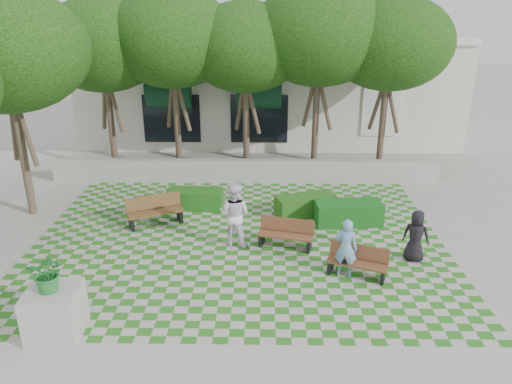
{
  "coord_description": "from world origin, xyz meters",
  "views": [
    {
      "loc": [
        0.73,
        -12.2,
        6.74
      ],
      "look_at": [
        0.5,
        1.5,
        1.4
      ],
      "focal_mm": 35.0,
      "sensor_mm": 36.0,
      "label": 1
    }
  ],
  "objects_px": {
    "bench_east": "(357,262)",
    "person_blue": "(346,248)",
    "hedge_east": "(348,213)",
    "hedge_midright": "(305,205)",
    "hedge_midleft": "(195,199)",
    "bench_mid": "(286,234)",
    "planter_front": "(53,303)",
    "person_dark": "(416,236)",
    "person_white": "(234,215)",
    "bench_west": "(155,211)"
  },
  "relations": [
    {
      "from": "person_dark",
      "to": "hedge_midright",
      "type": "bearing_deg",
      "value": -23.07
    },
    {
      "from": "person_blue",
      "to": "planter_front",
      "type": "bearing_deg",
      "value": 36.28
    },
    {
      "from": "planter_front",
      "to": "person_dark",
      "type": "distance_m",
      "value": 9.18
    },
    {
      "from": "hedge_east",
      "to": "hedge_midright",
      "type": "bearing_deg",
      "value": 153.18
    },
    {
      "from": "bench_mid",
      "to": "bench_west",
      "type": "height_order",
      "value": "bench_west"
    },
    {
      "from": "bench_east",
      "to": "bench_mid",
      "type": "bearing_deg",
      "value": 159.46
    },
    {
      "from": "bench_west",
      "to": "hedge_midright",
      "type": "relative_size",
      "value": 0.94
    },
    {
      "from": "bench_west",
      "to": "person_white",
      "type": "xyz_separation_m",
      "value": [
        2.61,
        -1.37,
        0.51
      ]
    },
    {
      "from": "hedge_midleft",
      "to": "person_dark",
      "type": "xyz_separation_m",
      "value": [
        6.48,
        -3.55,
        0.4
      ]
    },
    {
      "from": "hedge_east",
      "to": "person_dark",
      "type": "xyz_separation_m",
      "value": [
        1.43,
        -2.35,
        0.37
      ]
    },
    {
      "from": "bench_mid",
      "to": "hedge_midleft",
      "type": "bearing_deg",
      "value": 151.47
    },
    {
      "from": "person_white",
      "to": "person_dark",
      "type": "bearing_deg",
      "value": -172.95
    },
    {
      "from": "hedge_midright",
      "to": "person_white",
      "type": "distance_m",
      "value": 3.15
    },
    {
      "from": "bench_east",
      "to": "hedge_east",
      "type": "relative_size",
      "value": 0.77
    },
    {
      "from": "person_blue",
      "to": "person_white",
      "type": "bearing_deg",
      "value": -15.43
    },
    {
      "from": "bench_mid",
      "to": "hedge_midright",
      "type": "bearing_deg",
      "value": 86.69
    },
    {
      "from": "planter_front",
      "to": "person_blue",
      "type": "bearing_deg",
      "value": 21.18
    },
    {
      "from": "bench_east",
      "to": "hedge_midleft",
      "type": "relative_size",
      "value": 0.86
    },
    {
      "from": "person_blue",
      "to": "person_dark",
      "type": "height_order",
      "value": "person_blue"
    },
    {
      "from": "bench_east",
      "to": "person_white",
      "type": "distance_m",
      "value": 3.73
    },
    {
      "from": "bench_east",
      "to": "person_blue",
      "type": "height_order",
      "value": "person_blue"
    },
    {
      "from": "hedge_midright",
      "to": "hedge_east",
      "type": "bearing_deg",
      "value": -26.82
    },
    {
      "from": "hedge_east",
      "to": "planter_front",
      "type": "distance_m",
      "value": 9.14
    },
    {
      "from": "bench_east",
      "to": "hedge_east",
      "type": "xyz_separation_m",
      "value": [
        0.26,
        3.2,
        -0.02
      ]
    },
    {
      "from": "bench_west",
      "to": "person_blue",
      "type": "xyz_separation_m",
      "value": [
        5.55,
        -3.09,
        0.36
      ]
    },
    {
      "from": "person_blue",
      "to": "hedge_midright",
      "type": "bearing_deg",
      "value": -64.46
    },
    {
      "from": "hedge_east",
      "to": "person_blue",
      "type": "bearing_deg",
      "value": -100.52
    },
    {
      "from": "bench_mid",
      "to": "hedge_midleft",
      "type": "relative_size",
      "value": 0.88
    },
    {
      "from": "person_dark",
      "to": "person_white",
      "type": "height_order",
      "value": "person_white"
    },
    {
      "from": "bench_mid",
      "to": "hedge_midright",
      "type": "distance_m",
      "value": 2.39
    },
    {
      "from": "bench_west",
      "to": "bench_east",
      "type": "bearing_deg",
      "value": -52.12
    },
    {
      "from": "bench_mid",
      "to": "person_blue",
      "type": "height_order",
      "value": "person_blue"
    },
    {
      "from": "bench_east",
      "to": "planter_front",
      "type": "distance_m",
      "value": 7.3
    },
    {
      "from": "bench_east",
      "to": "person_white",
      "type": "relative_size",
      "value": 0.85
    },
    {
      "from": "planter_front",
      "to": "person_white",
      "type": "bearing_deg",
      "value": 49.97
    },
    {
      "from": "hedge_midleft",
      "to": "person_blue",
      "type": "bearing_deg",
      "value": -44.79
    },
    {
      "from": "hedge_east",
      "to": "planter_front",
      "type": "bearing_deg",
      "value": -141.06
    },
    {
      "from": "bench_east",
      "to": "hedge_midright",
      "type": "relative_size",
      "value": 0.83
    },
    {
      "from": "hedge_midleft",
      "to": "hedge_east",
      "type": "bearing_deg",
      "value": -13.38
    },
    {
      "from": "hedge_east",
      "to": "person_blue",
      "type": "xyz_separation_m",
      "value": [
        -0.6,
        -3.22,
        0.44
      ]
    },
    {
      "from": "planter_front",
      "to": "person_white",
      "type": "xyz_separation_m",
      "value": [
        3.57,
        4.25,
        0.17
      ]
    },
    {
      "from": "bench_east",
      "to": "person_blue",
      "type": "bearing_deg",
      "value": -155.83
    },
    {
      "from": "hedge_midleft",
      "to": "person_dark",
      "type": "relative_size",
      "value": 1.28
    },
    {
      "from": "bench_west",
      "to": "hedge_east",
      "type": "xyz_separation_m",
      "value": [
        6.14,
        0.12,
        -0.08
      ]
    },
    {
      "from": "bench_mid",
      "to": "hedge_midright",
      "type": "height_order",
      "value": "bench_mid"
    },
    {
      "from": "bench_west",
      "to": "person_white",
      "type": "distance_m",
      "value": 2.99
    },
    {
      "from": "hedge_midright",
      "to": "hedge_midleft",
      "type": "bearing_deg",
      "value": 171.81
    },
    {
      "from": "hedge_east",
      "to": "hedge_midleft",
      "type": "bearing_deg",
      "value": 166.62
    },
    {
      "from": "bench_west",
      "to": "hedge_midright",
      "type": "bearing_deg",
      "value": -15.25
    },
    {
      "from": "bench_mid",
      "to": "planter_front",
      "type": "distance_m",
      "value": 6.53
    }
  ]
}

